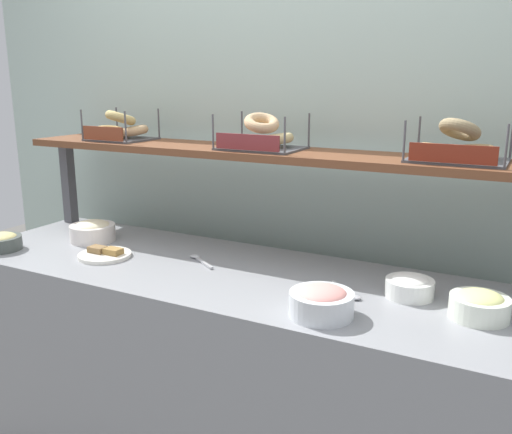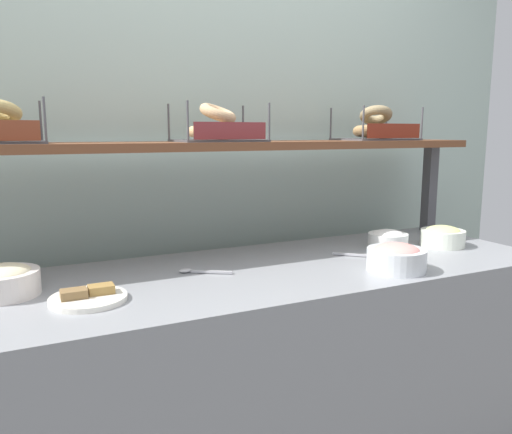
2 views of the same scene
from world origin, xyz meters
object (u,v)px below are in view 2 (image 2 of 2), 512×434
bowl_potato_salad (3,280)px  serving_spoon_near_plate (197,271)px  serving_spoon_by_edge (365,255)px  bagel_basket_plain (218,129)px  bowl_lox_spread (396,257)px  bagel_basket_everything (376,129)px  bowl_cream_cheese (388,239)px  bowl_egg_salad (443,236)px  serving_plate_white (88,297)px

bowl_potato_salad → serving_spoon_near_plate: 0.58m
serving_spoon_by_edge → bagel_basket_plain: bearing=149.5°
bowl_lox_spread → serving_spoon_near_plate: (-0.62, 0.26, -0.04)m
bagel_basket_everything → bowl_potato_salad: bearing=-172.1°
bagel_basket_everything → bowl_cream_cheese: bearing=-111.8°
bowl_potato_salad → bagel_basket_everything: 1.56m
bowl_egg_salad → serving_plate_white: size_ratio=0.84×
serving_spoon_near_plate → bagel_basket_plain: bearing=52.2°
bowl_cream_cheese → serving_spoon_by_edge: size_ratio=1.11×
bowl_cream_cheese → bowl_egg_salad: 0.24m
bagel_basket_plain → bagel_basket_everything: (0.74, 0.01, 0.00)m
bowl_cream_cheese → bowl_potato_salad: 1.40m
bowl_potato_salad → serving_spoon_near_plate: bowl_potato_salad is taller
serving_plate_white → bagel_basket_everything: size_ratio=0.66×
bowl_lox_spread → serving_spoon_near_plate: bowl_lox_spread is taller
bagel_basket_everything → serving_spoon_near_plate: bearing=-166.1°
bowl_potato_salad → bagel_basket_plain: bearing=14.7°
bowl_potato_salad → bagel_basket_plain: (0.74, 0.20, 0.43)m
bowl_egg_salad → serving_plate_white: 1.42m
serving_spoon_near_plate → serving_plate_white: bearing=-159.6°
bowl_cream_cheese → bagel_basket_plain: bagel_basket_plain is taller
bowl_potato_salad → serving_plate_white: bearing=-36.1°
bowl_cream_cheese → serving_spoon_near_plate: bearing=-178.9°
bowl_cream_cheese → bowl_lox_spread: size_ratio=0.80×
bowl_lox_spread → serving_plate_white: 1.00m
bowl_lox_spread → bowl_egg_salad: (0.43, 0.21, -0.00)m
serving_plate_white → bagel_basket_everything: bagel_basket_everything is taller
bowl_cream_cheese → serving_spoon_by_edge: 0.20m
bowl_cream_cheese → bagel_basket_everything: bagel_basket_everything is taller
serving_spoon_near_plate → bagel_basket_everything: size_ratio=0.50×
bowl_lox_spread → bowl_egg_salad: bearing=25.9°
bowl_cream_cheese → serving_plate_white: bowl_cream_cheese is taller
bowl_potato_salad → serving_spoon_near_plate: (0.58, -0.02, -0.04)m
bowl_potato_salad → serving_plate_white: (0.21, -0.15, -0.03)m
bowl_egg_salad → serving_spoon_by_edge: size_ratio=1.24×
bowl_cream_cheese → bowl_potato_salad: size_ratio=0.80×
bowl_egg_salad → bagel_basket_everything: 0.54m
bowl_cream_cheese → serving_plate_white: size_ratio=0.75×
serving_spoon_by_edge → bowl_lox_spread: bearing=-96.1°
bowl_potato_salad → bowl_egg_salad: size_ratio=1.12×
serving_spoon_near_plate → bowl_egg_salad: bearing=-3.1°
serving_spoon_near_plate → bagel_basket_everything: bagel_basket_everything is taller
serving_plate_white → serving_spoon_by_edge: serving_plate_white is taller
serving_plate_white → bagel_basket_plain: size_ratio=0.67×
serving_plate_white → serving_spoon_by_edge: bearing=3.9°
bowl_potato_salad → bowl_lox_spread: bearing=-13.2°
bowl_cream_cheese → bowl_lox_spread: 0.35m
bowl_egg_salad → serving_plate_white: (-1.41, -0.08, -0.03)m
bowl_cream_cheese → bowl_egg_salad: (0.22, -0.07, 0.01)m
bagel_basket_plain → serving_plate_white: bearing=-146.7°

